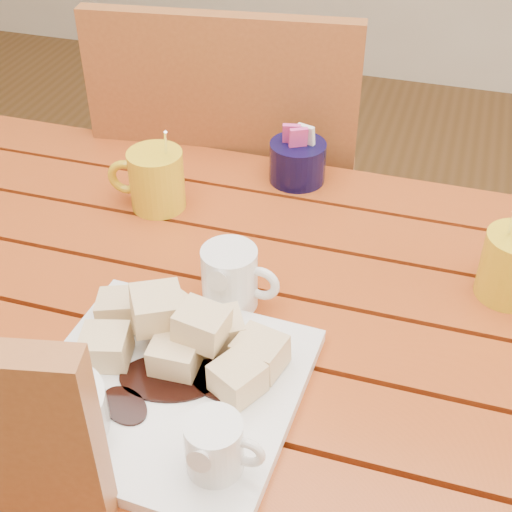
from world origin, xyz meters
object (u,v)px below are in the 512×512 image
(table, at_px, (212,369))
(chair_far, at_px, (237,203))
(coffee_mug_left, at_px, (155,179))
(dessert_plate, at_px, (141,383))

(table, height_order, chair_far, chair_far)
(table, distance_m, coffee_mug_left, 0.30)
(dessert_plate, height_order, chair_far, chair_far)
(dessert_plate, distance_m, coffee_mug_left, 0.39)
(table, relative_size, coffee_mug_left, 8.67)
(chair_far, bearing_deg, table, 97.08)
(chair_far, bearing_deg, dessert_plate, 92.42)
(dessert_plate, bearing_deg, coffee_mug_left, 111.28)
(table, height_order, coffee_mug_left, coffee_mug_left)
(table, distance_m, dessert_plate, 0.22)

